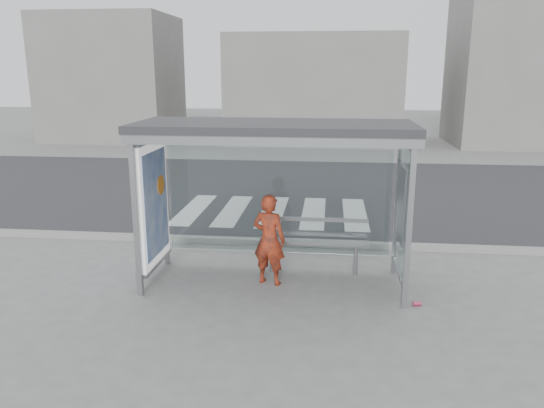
# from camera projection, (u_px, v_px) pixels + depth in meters

# --- Properties ---
(ground) EXTENTS (80.00, 80.00, 0.00)m
(ground) POSITION_uv_depth(u_px,v_px,m) (274.00, 283.00, 8.68)
(ground) COLOR slate
(ground) RESTS_ON ground
(road) EXTENTS (30.00, 10.00, 0.01)m
(road) POSITION_uv_depth(u_px,v_px,m) (299.00, 190.00, 15.42)
(road) COLOR #2D2D2F
(road) RESTS_ON ground
(curb) EXTENTS (30.00, 0.18, 0.12)m
(curb) POSITION_uv_depth(u_px,v_px,m) (284.00, 242.00, 10.54)
(curb) COLOR gray
(curb) RESTS_ON ground
(crosswalk) EXTENTS (4.55, 3.00, 0.00)m
(crosswalk) POSITION_uv_depth(u_px,v_px,m) (273.00, 212.00, 13.07)
(crosswalk) COLOR silver
(crosswalk) RESTS_ON ground
(bus_shelter) EXTENTS (4.25, 1.65, 2.62)m
(bus_shelter) POSITION_uv_depth(u_px,v_px,m) (251.00, 163.00, 8.29)
(bus_shelter) COLOR gray
(bus_shelter) RESTS_ON ground
(building_left) EXTENTS (6.00, 5.00, 6.00)m
(building_left) POSITION_uv_depth(u_px,v_px,m) (113.00, 78.00, 26.35)
(building_left) COLOR slate
(building_left) RESTS_ON ground
(building_center) EXTENTS (8.00, 5.00, 5.00)m
(building_center) POSITION_uv_depth(u_px,v_px,m) (314.00, 89.00, 25.41)
(building_center) COLOR slate
(building_center) RESTS_ON ground
(building_right) EXTENTS (5.00, 5.00, 7.00)m
(building_right) POSITION_uv_depth(u_px,v_px,m) (511.00, 68.00, 24.21)
(building_right) COLOR slate
(building_right) RESTS_ON ground
(person) EXTENTS (0.62, 0.50, 1.50)m
(person) POSITION_uv_depth(u_px,v_px,m) (269.00, 240.00, 8.51)
(person) COLOR #D46413
(person) RESTS_ON ground
(bench) EXTENTS (1.84, 0.28, 0.95)m
(bench) POSITION_uv_depth(u_px,v_px,m) (314.00, 242.00, 8.98)
(bench) COLOR slate
(bench) RESTS_ON ground
(soda_can) EXTENTS (0.13, 0.09, 0.07)m
(soda_can) POSITION_uv_depth(u_px,v_px,m) (417.00, 304.00, 7.84)
(soda_can) COLOR #E24269
(soda_can) RESTS_ON ground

